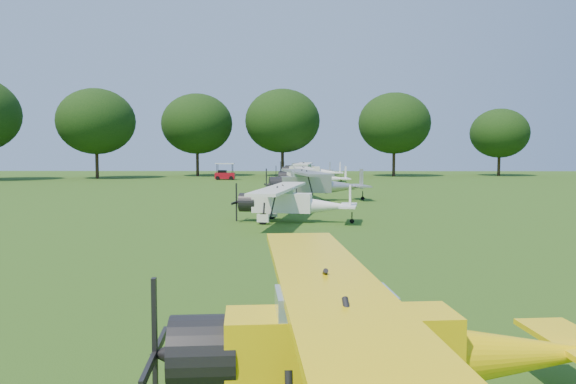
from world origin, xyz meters
The scene contains 9 objects.
ground centered at (0.00, 0.00, 0.00)m, with size 160.00×160.00×0.00m, color #264912.
tree_belt centered at (3.57, 0.16, 8.03)m, with size 137.36×130.27×14.52m.
aircraft_2 centered at (0.99, -19.58, 1.12)m, with size 6.11×9.74×1.91m.
aircraft_3 centered at (-0.31, 1.13, 1.12)m, with size 6.16×9.77×1.92m.
aircraft_4 centered at (1.17, 13.61, 1.37)m, with size 7.52×11.89×2.34m.
aircraft_5 centered at (1.24, 26.70, 1.30)m, with size 7.09×11.28×2.22m.
aircraft_6 centered at (1.51, 40.77, 1.40)m, with size 7.66×12.22×2.40m.
aircraft_7 centered at (1.36, 53.48, 1.30)m, with size 7.10×11.29×2.22m.
golf_cart centered at (-9.27, 45.08, 0.71)m, with size 2.51×1.60×2.11m.
Camera 1 is at (-0.03, -26.57, 3.44)m, focal length 35.00 mm.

